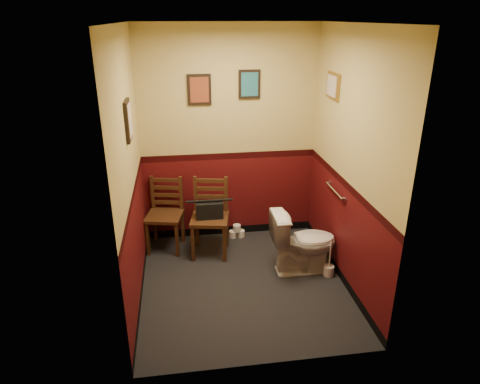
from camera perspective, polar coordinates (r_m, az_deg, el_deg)
name	(u,v)px	position (r m, az deg, el deg)	size (l,w,h in m)	color
floor	(243,283)	(4.86, 0.44, -12.09)	(2.20, 2.40, 0.00)	black
ceiling	(244,23)	(4.01, 0.56, 21.63)	(2.20, 2.40, 0.00)	silver
wall_back	(229,137)	(5.38, -1.48, 7.28)	(2.20, 2.70, 0.00)	#490B0E
wall_front	(268,222)	(3.16, 3.82, -4.07)	(2.20, 2.70, 0.00)	#490B0E
wall_left	(130,174)	(4.23, -14.42, 2.28)	(2.40, 2.70, 0.00)	#490B0E
wall_right	(349,164)	(4.54, 14.38, 3.66)	(2.40, 2.70, 0.00)	#490B0E
grab_bar	(335,191)	(4.88, 12.52, 0.15)	(0.05, 0.56, 0.06)	silver
framed_print_back_a	(199,90)	(5.21, -5.45, 13.43)	(0.28, 0.04, 0.36)	black
framed_print_back_b	(249,84)	(5.27, 1.27, 14.17)	(0.26, 0.04, 0.34)	black
framed_print_left	(128,121)	(4.19, -14.67, 9.20)	(0.04, 0.30, 0.38)	black
framed_print_right	(333,86)	(4.92, 12.30, 13.68)	(0.04, 0.34, 0.28)	olive
toilet	(303,242)	(4.96, 8.43, -6.63)	(0.42, 0.75, 0.73)	white
toilet_brush	(329,270)	(5.07, 11.74, -10.13)	(0.12, 0.12, 0.43)	silver
chair_left	(165,214)	(5.44, -9.92, -2.95)	(0.51, 0.51, 0.91)	#502E18
chair_right	(210,217)	(5.25, -4.00, -3.37)	(0.52, 0.52, 0.95)	#502E18
handbag	(210,210)	(5.16, -4.09, -2.36)	(0.32, 0.16, 0.23)	black
tp_stack	(237,232)	(5.75, -0.42, -5.34)	(0.21, 0.11, 0.18)	silver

